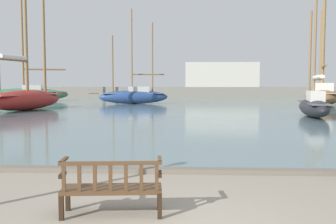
{
  "coord_description": "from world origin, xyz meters",
  "views": [
    {
      "loc": [
        0.25,
        -4.92,
        2.11
      ],
      "look_at": [
        -0.47,
        10.0,
        1.0
      ],
      "focal_mm": 40.0,
      "sensor_mm": 36.0,
      "label": 1
    }
  ],
  "objects_px": {
    "sailboat_mid_starboard": "(314,105)",
    "sailboat_centre_channel": "(134,95)",
    "sailboat_outer_port": "(26,97)",
    "sailboat_distant_harbor": "(322,94)",
    "park_bench": "(112,187)",
    "sailboat_far_port": "(26,93)"
  },
  "relations": [
    {
      "from": "sailboat_distant_harbor",
      "to": "sailboat_centre_channel",
      "type": "xyz_separation_m",
      "value": [
        -18.88,
        0.57,
        -0.19
      ]
    },
    {
      "from": "park_bench",
      "to": "sailboat_distant_harbor",
      "type": "bearing_deg",
      "value": 65.35
    },
    {
      "from": "sailboat_outer_port",
      "to": "sailboat_centre_channel",
      "type": "distance_m",
      "value": 12.03
    },
    {
      "from": "sailboat_centre_channel",
      "to": "sailboat_mid_starboard",
      "type": "relative_size",
      "value": 1.2
    },
    {
      "from": "park_bench",
      "to": "sailboat_mid_starboard",
      "type": "distance_m",
      "value": 20.14
    },
    {
      "from": "sailboat_outer_port",
      "to": "sailboat_far_port",
      "type": "distance_m",
      "value": 16.21
    },
    {
      "from": "sailboat_outer_port",
      "to": "sailboat_distant_harbor",
      "type": "distance_m",
      "value": 27.59
    },
    {
      "from": "sailboat_distant_harbor",
      "to": "sailboat_mid_starboard",
      "type": "height_order",
      "value": "sailboat_distant_harbor"
    },
    {
      "from": "sailboat_outer_port",
      "to": "sailboat_distant_harbor",
      "type": "xyz_separation_m",
      "value": [
        26.05,
        9.08,
        0.06
      ]
    },
    {
      "from": "park_bench",
      "to": "sailboat_outer_port",
      "type": "distance_m",
      "value": 25.59
    },
    {
      "from": "park_bench",
      "to": "sailboat_mid_starboard",
      "type": "xyz_separation_m",
      "value": [
        9.18,
        17.93,
        0.36
      ]
    },
    {
      "from": "sailboat_far_port",
      "to": "sailboat_outer_port",
      "type": "bearing_deg",
      "value": -66.41
    },
    {
      "from": "park_bench",
      "to": "sailboat_outer_port",
      "type": "xyz_separation_m",
      "value": [
        -11.36,
        22.93,
        0.63
      ]
    },
    {
      "from": "sailboat_far_port",
      "to": "sailboat_mid_starboard",
      "type": "distance_m",
      "value": 33.54
    },
    {
      "from": "sailboat_far_port",
      "to": "park_bench",
      "type": "bearing_deg",
      "value": -64.71
    },
    {
      "from": "sailboat_centre_channel",
      "to": "sailboat_outer_port",
      "type": "bearing_deg",
      "value": -126.64
    },
    {
      "from": "sailboat_outer_port",
      "to": "sailboat_distant_harbor",
      "type": "bearing_deg",
      "value": 19.21
    },
    {
      "from": "sailboat_centre_channel",
      "to": "park_bench",
      "type": "bearing_deg",
      "value": -82.68
    },
    {
      "from": "park_bench",
      "to": "sailboat_centre_channel",
      "type": "height_order",
      "value": "sailboat_centre_channel"
    },
    {
      "from": "park_bench",
      "to": "sailboat_centre_channel",
      "type": "xyz_separation_m",
      "value": [
        -4.19,
        32.58,
        0.5
      ]
    },
    {
      "from": "sailboat_mid_starboard",
      "to": "sailboat_centre_channel",
      "type": "bearing_deg",
      "value": 132.38
    },
    {
      "from": "sailboat_distant_harbor",
      "to": "sailboat_mid_starboard",
      "type": "bearing_deg",
      "value": -111.36
    }
  ]
}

